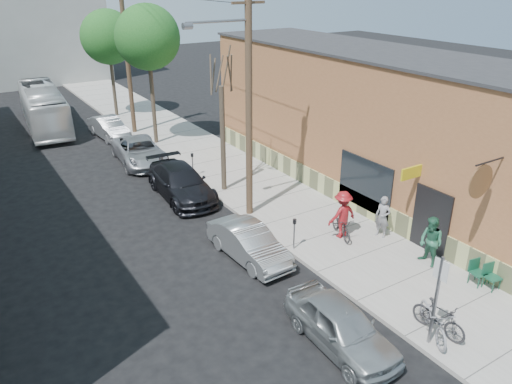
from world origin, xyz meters
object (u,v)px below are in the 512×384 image
patron_grey (383,217)px  car_0 (341,326)px  parking_meter_near (294,229)px  tree_leafy_far (108,37)px  patio_chair_a (478,273)px  parked_bike_b (434,320)px  utility_pole_near (248,93)px  car_1 (249,243)px  parked_bike_a (439,318)px  sign_post (437,293)px  car_3 (140,151)px  car_2 (181,183)px  patron_green (431,242)px  cyclist (342,214)px  tree_bare (223,140)px  car_4 (109,128)px  tree_leafy_mid (148,38)px  parking_meter_far (192,161)px  patio_chair_b (492,277)px  bus (44,108)px

patron_grey → car_0: size_ratio=0.43×
parking_meter_near → tree_leafy_far: 23.19m
patio_chair_a → parked_bike_b: size_ratio=0.45×
utility_pole_near → car_1: bearing=-121.2°
car_0 → parked_bike_a: bearing=-23.2°
sign_post → patron_grey: (3.41, 5.24, -0.84)m
parking_meter_near → parked_bike_a: (0.63, -6.14, -0.32)m
car_3 → parked_bike_a: bearing=-78.1°
patio_chair_a → car_2: car_2 is taller
patron_green → parked_bike_a: patron_green is taller
car_0 → car_1: (0.30, 5.41, -0.03)m
tree_leafy_far → cyclist: size_ratio=3.85×
tree_bare → cyclist: size_ratio=2.58×
parking_meter_near → car_4: parking_meter_near is taller
utility_pole_near → car_4: 15.30m
cyclist → patio_chair_a: bearing=110.4°
sign_post → cyclist: (2.05, 6.07, -0.72)m
tree_leafy_mid → car_2: (-2.00, -8.11, -5.64)m
tree_leafy_mid → patio_chair_a: tree_leafy_mid is taller
parking_meter_far → patio_chair_b: (3.95, -14.32, -0.39)m
tree_leafy_mid → patron_green: (2.84, -18.55, -5.31)m
tree_bare → car_1: size_ratio=1.28×
sign_post → patio_chair_a: sign_post is taller
patio_chair_a → parked_bike_b: parked_bike_b is taller
patio_chair_a → car_2: 13.23m
patron_green → tree_bare: bearing=-158.7°
patron_grey → car_2: (-4.96, 8.00, -0.26)m
patio_chair_b → patron_grey: (-0.44, 4.55, 0.40)m
patio_chair_b → parked_bike_b: (-3.49, -0.49, 0.07)m
sign_post → car_1: size_ratio=0.72×
tree_leafy_mid → cyclist: size_ratio=4.20×
tree_bare → patio_chair_b: tree_bare is taller
patio_chair_a → parked_bike_a: parked_bike_a is taller
car_0 → sign_post: bearing=-31.6°
parking_meter_far → patron_grey: 10.38m
utility_pole_near → tree_leafy_far: 19.19m
tree_bare → parked_bike_a: bearing=-89.7°
utility_pole_near → parked_bike_a: 10.77m
patio_chair_b → patron_green: size_ratio=0.48×
patron_grey → car_2: 9.42m
cyclist → bus: 23.70m
tree_leafy_far → car_2: 16.63m
patron_green → cyclist: 3.49m
parking_meter_far → tree_bare: size_ratio=0.25×
parking_meter_far → parked_bike_b: (0.46, -14.82, -0.32)m
patio_chair_a → car_3: car_3 is taller
patio_chair_a → car_0: 5.77m
patron_green → parked_bike_a: size_ratio=1.07×
tree_bare → bus: 16.91m
parking_meter_far → patio_chair_a: bearing=-74.8°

